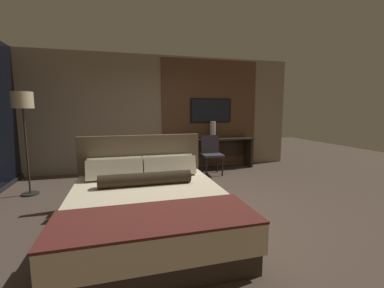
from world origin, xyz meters
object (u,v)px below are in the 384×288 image
(floor_lamp, at_px, (23,109))
(book, at_px, (188,139))
(desk, at_px, (213,148))
(bed, at_px, (148,206))
(vase_tall, at_px, (213,130))
(desk_chair, at_px, (211,151))
(tv, at_px, (211,111))

(floor_lamp, bearing_deg, book, 18.24)
(desk, xyz_separation_m, floor_lamp, (-3.84, -1.12, 0.99))
(bed, height_order, vase_tall, vase_tall)
(floor_lamp, bearing_deg, desk_chair, 9.02)
(desk_chair, height_order, book, desk_chair)
(bed, height_order, desk, bed)
(desk, height_order, floor_lamp, floor_lamp)
(desk, distance_m, vase_tall, 0.46)
(bed, distance_m, desk, 3.61)
(desk, distance_m, floor_lamp, 4.13)
(tv, relative_size, book, 4.25)
(floor_lamp, xyz_separation_m, vase_tall, (3.84, 1.12, -0.53))
(floor_lamp, height_order, vase_tall, floor_lamp)
(tv, bearing_deg, floor_lamp, -161.26)
(tv, distance_m, book, 0.99)
(vase_tall, bearing_deg, book, -173.46)
(floor_lamp, bearing_deg, bed, -45.22)
(tv, xyz_separation_m, book, (-0.67, -0.26, -0.69))
(bed, height_order, tv, tv)
(desk_chair, bearing_deg, desk, 68.34)
(floor_lamp, bearing_deg, vase_tall, 16.31)
(desk_chair, bearing_deg, floor_lamp, -168.96)
(bed, relative_size, floor_lamp, 1.27)
(bed, relative_size, vase_tall, 5.29)
(desk, height_order, vase_tall, vase_tall)
(tv, xyz_separation_m, desk_chair, (-0.24, -0.73, -0.93))
(floor_lamp, distance_m, book, 3.42)
(vase_tall, height_order, book, vase_tall)
(tv, height_order, desk_chair, tv)
(tv, bearing_deg, bed, -121.40)
(bed, relative_size, desk_chair, 2.53)
(desk, bearing_deg, desk_chair, -113.68)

